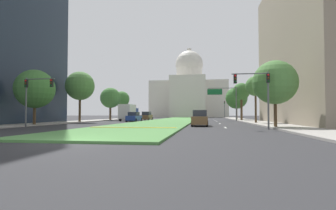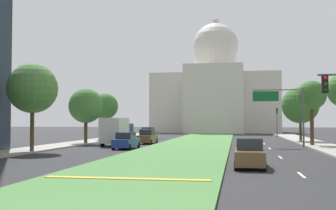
{
  "view_description": "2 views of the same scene",
  "coord_description": "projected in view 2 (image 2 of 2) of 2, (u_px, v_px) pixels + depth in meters",
  "views": [
    {
      "loc": [
        6.55,
        -11.52,
        1.42
      ],
      "look_at": [
        -1.35,
        43.38,
        3.26
      ],
      "focal_mm": 27.85,
      "sensor_mm": 36.0,
      "label": 1
    },
    {
      "loc": [
        5.16,
        -7.25,
        2.89
      ],
      "look_at": [
        -1.98,
        35.23,
        4.55
      ],
      "focal_mm": 43.71,
      "sensor_mm": 36.0,
      "label": 2
    }
  ],
  "objects": [
    {
      "name": "overhead_guide_sign",
      "position": [
        284.0,
        105.0,
        44.87
      ],
      "size": [
        5.5,
        0.2,
        6.5
      ],
      "color": "#515456",
      "rests_on": "ground_plane"
    },
    {
      "name": "street_tree_right_distant",
      "position": [
        300.0,
        105.0,
        55.32
      ],
      "size": [
        5.0,
        5.0,
        7.53
      ],
      "color": "#4C3823",
      "rests_on": "ground_plane"
    },
    {
      "name": "street_tree_left_far",
      "position": [
        86.0,
        106.0,
        50.77
      ],
      "size": [
        4.29,
        4.29,
        6.9
      ],
      "color": "#4C3823",
      "rests_on": "ground_plane"
    },
    {
      "name": "sedan_midblock",
      "position": [
        126.0,
        141.0,
        42.0
      ],
      "size": [
        1.86,
        4.69,
        1.71
      ],
      "color": "navy",
      "rests_on": "ground_plane"
    },
    {
      "name": "sedan_distant",
      "position": [
        147.0,
        137.0,
        51.21
      ],
      "size": [
        1.85,
        4.39,
        1.84
      ],
      "color": "brown",
      "rests_on": "ground_plane"
    },
    {
      "name": "capitol_building",
      "position": [
        215.0,
        93.0,
        101.64
      ],
      "size": [
        30.27,
        22.11,
        28.36
      ],
      "color": "beige",
      "rests_on": "ground_plane"
    },
    {
      "name": "box_truck_delivery",
      "position": [
        117.0,
        131.0,
        47.36
      ],
      "size": [
        2.4,
        6.4,
        3.2
      ],
      "color": "navy",
      "rests_on": "ground_plane"
    },
    {
      "name": "grass_median",
      "position": [
        194.0,
        144.0,
        50.29
      ],
      "size": [
        8.92,
        86.05,
        0.14
      ],
      "primitive_type": "cube",
      "color": "#4C8442",
      "rests_on": "ground_plane"
    },
    {
      "name": "sidewalk_left",
      "position": [
        66.0,
        145.0,
        48.0
      ],
      "size": [
        4.0,
        86.05,
        0.15
      ],
      "primitive_type": "cube",
      "color": "#9E9991",
      "rests_on": "ground_plane"
    },
    {
      "name": "ground_plane",
      "position": [
        198.0,
        142.0,
        54.99
      ],
      "size": [
        260.0,
        260.0,
        0.0
      ],
      "primitive_type": "plane",
      "color": "#2B2B2D"
    },
    {
      "name": "sedan_lead_stopped",
      "position": [
        250.0,
        154.0,
        25.24
      ],
      "size": [
        1.88,
        4.46,
        1.82
      ],
      "color": "brown",
      "rests_on": "ground_plane"
    },
    {
      "name": "street_tree_left_distant",
      "position": [
        105.0,
        106.0,
        59.97
      ],
      "size": [
        3.85,
        3.85,
        6.94
      ],
      "color": "#4C3823",
      "rests_on": "ground_plane"
    },
    {
      "name": "street_tree_left_mid",
      "position": [
        33.0,
        89.0,
        37.65
      ],
      "size": [
        4.6,
        4.6,
        8.18
      ],
      "color": "#4C3823",
      "rests_on": "ground_plane"
    },
    {
      "name": "sedan_far_horizon",
      "position": [
        148.0,
        133.0,
        65.27
      ],
      "size": [
        2.05,
        4.21,
        1.86
      ],
      "color": "brown",
      "rests_on": "ground_plane"
    },
    {
      "name": "traffic_light_far_right",
      "position": [
        277.0,
        118.0,
        71.53
      ],
      "size": [
        0.28,
        0.35,
        5.2
      ],
      "color": "#515456",
      "rests_on": "ground_plane"
    },
    {
      "name": "street_tree_right_far",
      "position": [
        312.0,
        96.0,
        46.45
      ],
      "size": [
        3.33,
        3.33,
        7.47
      ],
      "color": "#4C3823",
      "rests_on": "ground_plane"
    },
    {
      "name": "lane_dashes_right",
      "position": [
        270.0,
        149.0,
        41.72
      ],
      "size": [
        0.16,
        41.93,
        0.01
      ],
      "color": "silver",
      "rests_on": "ground_plane"
    },
    {
      "name": "sidewalk_right",
      "position": [
        328.0,
        147.0,
        43.15
      ],
      "size": [
        4.0,
        86.05,
        0.15
      ],
      "primitive_type": "cube",
      "color": "#9E9991",
      "rests_on": "ground_plane"
    },
    {
      "name": "median_curb_nose",
      "position": [
        126.0,
        179.0,
        19.27
      ],
      "size": [
        8.03,
        0.5,
        0.04
      ],
      "primitive_type": "cube",
      "color": "gold",
      "rests_on": "grass_median"
    }
  ]
}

